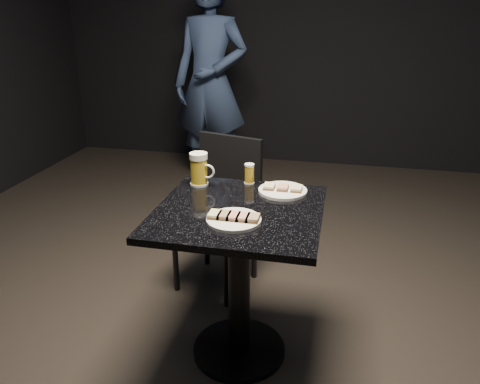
% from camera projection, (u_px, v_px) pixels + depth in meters
% --- Properties ---
extents(floor, '(6.00, 6.00, 0.00)m').
position_uv_depth(floor, '(239.00, 351.00, 2.26)').
color(floor, black).
rests_on(floor, ground).
extents(plate_large, '(0.22, 0.22, 0.01)m').
position_uv_depth(plate_large, '(234.00, 220.00, 1.86)').
color(plate_large, white).
rests_on(plate_large, table).
extents(plate_small, '(0.22, 0.22, 0.01)m').
position_uv_depth(plate_small, '(283.00, 191.00, 2.15)').
color(plate_small, white).
rests_on(plate_small, table).
extents(patron, '(0.73, 0.54, 1.84)m').
position_uv_depth(patron, '(210.00, 84.00, 4.00)').
color(patron, navy).
rests_on(patron, floor).
extents(table, '(0.70, 0.70, 0.75)m').
position_uv_depth(table, '(239.00, 259.00, 2.07)').
color(table, black).
rests_on(table, floor).
extents(beer_mug, '(0.13, 0.09, 0.16)m').
position_uv_depth(beer_mug, '(199.00, 169.00, 2.21)').
color(beer_mug, silver).
rests_on(beer_mug, table).
extents(beer_tumbler, '(0.05, 0.05, 0.10)m').
position_uv_depth(beer_tumbler, '(249.00, 174.00, 2.24)').
color(beer_tumbler, silver).
rests_on(beer_tumbler, table).
extents(chair, '(0.49, 0.49, 0.87)m').
position_uv_depth(chair, '(221.00, 203.00, 2.67)').
color(chair, black).
rests_on(chair, floor).
extents(canapes_on_plate_large, '(0.20, 0.07, 0.02)m').
position_uv_depth(canapes_on_plate_large, '(234.00, 216.00, 1.85)').
color(canapes_on_plate_large, '#4C3521').
rests_on(canapes_on_plate_large, plate_large).
extents(canapes_on_plate_small, '(0.18, 0.07, 0.02)m').
position_uv_depth(canapes_on_plate_small, '(283.00, 187.00, 2.14)').
color(canapes_on_plate_small, '#4C3521').
rests_on(canapes_on_plate_small, plate_small).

